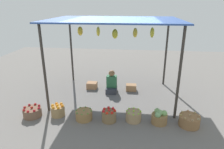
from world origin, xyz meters
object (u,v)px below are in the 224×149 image
basket_red_tomatoes (109,116)px  basket_potatoes (189,121)px  basket_limes (133,116)px  basket_green_chilies (84,115)px  vendor_person (112,84)px  basket_cabbages (159,117)px  basket_oranges (58,110)px  wooden_crate_stacked_rear (131,88)px  wooden_crate_near_vendor (92,85)px  basket_red_apples (32,112)px

basket_red_tomatoes → basket_potatoes: 2.02m
basket_limes → basket_green_chilies: bearing=-176.4°
vendor_person → basket_cabbages: size_ratio=1.94×
basket_green_chilies → basket_limes: basket_limes is taller
basket_oranges → basket_green_chilies: basket_oranges is taller
basket_red_tomatoes → vendor_person: bearing=94.5°
vendor_person → wooden_crate_stacked_rear: vendor_person is taller
basket_oranges → basket_green_chilies: size_ratio=0.83×
basket_oranges → basket_cabbages: basket_cabbages is taller
basket_green_chilies → basket_red_tomatoes: basket_red_tomatoes is taller
wooden_crate_near_vendor → wooden_crate_stacked_rear: size_ratio=1.00×
basket_oranges → wooden_crate_stacked_rear: 2.72m
basket_green_chilies → basket_red_tomatoes: size_ratio=1.17×
vendor_person → basket_potatoes: vendor_person is taller
vendor_person → basket_oranges: bearing=-126.8°
basket_red_tomatoes → wooden_crate_stacked_rear: size_ratio=1.06×
basket_red_tomatoes → basket_green_chilies: bearing=179.6°
basket_oranges → basket_red_apples: bearing=-170.6°
basket_green_chilies → basket_limes: size_ratio=1.10×
basket_green_chilies → basket_red_tomatoes: (0.67, -0.00, 0.03)m
basket_cabbages → basket_potatoes: bearing=-2.5°
basket_limes → wooden_crate_near_vendor: 2.47m
basket_oranges → basket_red_tomatoes: basket_red_tomatoes is taller
basket_red_apples → basket_red_tomatoes: bearing=0.2°
wooden_crate_near_vendor → basket_oranges: bearing=-105.5°
basket_red_tomatoes → basket_cabbages: bearing=2.0°
basket_red_apples → basket_green_chilies: bearing=0.5°
basket_cabbages → basket_red_tomatoes: bearing=-178.0°
basket_red_tomatoes → basket_potatoes: (2.02, 0.01, -0.01)m
basket_green_chilies → wooden_crate_stacked_rear: (1.19, 2.00, -0.01)m
basket_red_tomatoes → wooden_crate_near_vendor: size_ratio=1.06×
basket_red_apples → basket_limes: 2.73m
basket_green_chilies → wooden_crate_near_vendor: size_ratio=1.24×
basket_potatoes → wooden_crate_stacked_rear: 2.49m
basket_cabbages → basket_potatoes: size_ratio=0.79×
basket_red_tomatoes → basket_potatoes: size_ratio=0.74×
basket_red_apples → basket_limes: size_ratio=1.20×
basket_limes → basket_cabbages: (0.66, -0.04, 0.03)m
basket_potatoes → basket_limes: bearing=177.0°
basket_red_apples → wooden_crate_stacked_rear: bearing=37.5°
basket_red_tomatoes → basket_cabbages: basket_cabbages is taller
basket_oranges → basket_green_chilies: (0.75, -0.10, -0.03)m
basket_potatoes → wooden_crate_near_vendor: bearing=145.1°
vendor_person → basket_red_tomatoes: vendor_person is taller
wooden_crate_stacked_rear → basket_red_tomatoes: bearing=-104.7°
vendor_person → basket_potatoes: (2.16, -1.80, -0.16)m
vendor_person → basket_oranges: (-1.28, -1.71, -0.15)m
basket_red_apples → basket_cabbages: (3.38, 0.05, 0.04)m
basket_cabbages → basket_potatoes: 0.73m
basket_potatoes → basket_red_tomatoes: bearing=-179.6°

